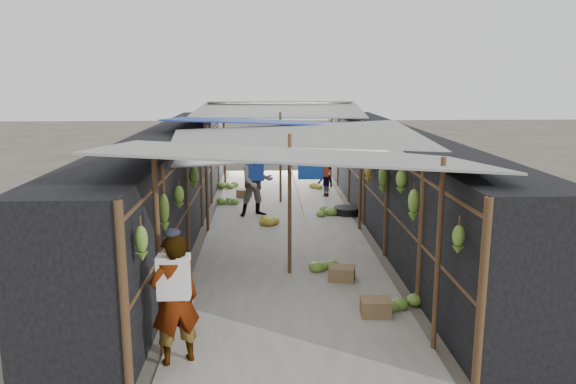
{
  "coord_description": "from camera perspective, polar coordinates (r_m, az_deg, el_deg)",
  "views": [
    {
      "loc": [
        -0.43,
        -6.87,
        3.59
      ],
      "look_at": [
        0.03,
        4.45,
        1.25
      ],
      "focal_mm": 35.0,
      "sensor_mm": 36.0,
      "label": 1
    }
  ],
  "objects": [
    {
      "name": "crate_near",
      "position": [
        10.15,
        5.49,
        -8.3
      ],
      "size": [
        0.52,
        0.46,
        0.27
      ],
      "primitive_type": "cube",
      "rotation": [
        0.0,
        0.0,
        -0.24
      ],
      "color": "olive",
      "rests_on": "ground"
    },
    {
      "name": "hanging_bananas",
      "position": [
        13.46,
        0.76,
        3.36
      ],
      "size": [
        3.96,
        14.19,
        0.85
      ],
      "color": "olive",
      "rests_on": "ground"
    },
    {
      "name": "vendor_elderly",
      "position": [
        7.26,
        -11.43,
        -10.7
      ],
      "size": [
        0.74,
        0.64,
        1.71
      ],
      "primitive_type": "imported",
      "rotation": [
        0.0,
        0.0,
        3.59
      ],
      "color": "white",
      "rests_on": "ground"
    },
    {
      "name": "market_canopy",
      "position": [
        13.77,
        -0.41,
        6.76
      ],
      "size": [
        5.62,
        15.2,
        2.77
      ],
      "color": "brown",
      "rests_on": "ground"
    },
    {
      "name": "floor_bananas",
      "position": [
        13.43,
        1.66,
        -3.14
      ],
      "size": [
        4.02,
        10.22,
        0.35
      ],
      "color": "olive",
      "rests_on": "ground"
    },
    {
      "name": "crate_back",
      "position": [
        16.91,
        -4.45,
        -0.18
      ],
      "size": [
        0.48,
        0.44,
        0.26
      ],
      "primitive_type": "cube",
      "rotation": [
        0.0,
        0.0,
        -0.29
      ],
      "color": "olive",
      "rests_on": "ground"
    },
    {
      "name": "stall_right",
      "position": [
        13.95,
        10.68,
        1.39
      ],
      "size": [
        1.4,
        15.0,
        2.3
      ],
      "primitive_type": "cube",
      "color": "black",
      "rests_on": "ground"
    },
    {
      "name": "vendor_seated",
      "position": [
        16.96,
        3.8,
        1.16
      ],
      "size": [
        0.67,
        0.75,
        1.01
      ],
      "primitive_type": "imported",
      "rotation": [
        0.0,
        0.0,
        -0.98
      ],
      "color": "#524E47",
      "rests_on": "ground"
    },
    {
      "name": "aisle_slab",
      "position": [
        13.85,
        -0.47,
        -3.31
      ],
      "size": [
        3.6,
        16.0,
        0.02
      ],
      "primitive_type": "cube",
      "color": "#9E998E",
      "rests_on": "ground"
    },
    {
      "name": "crate_mid",
      "position": [
        8.82,
        8.9,
        -11.54
      ],
      "size": [
        0.48,
        0.39,
        0.27
      ],
      "primitive_type": "cube",
      "rotation": [
        0.0,
        0.0,
        -0.07
      ],
      "color": "olive",
      "rests_on": "ground"
    },
    {
      "name": "shopper_blue",
      "position": [
        14.55,
        -3.24,
        1.06
      ],
      "size": [
        1.05,
        0.91,
        1.83
      ],
      "primitive_type": "imported",
      "rotation": [
        0.0,
        0.0,
        0.28
      ],
      "color": "#2044A2",
      "rests_on": "ground"
    },
    {
      "name": "ground",
      "position": [
        7.76,
        1.17,
        -15.87
      ],
      "size": [
        80.0,
        80.0,
        0.0
      ],
      "primitive_type": "plane",
      "color": "#6B6356",
      "rests_on": "ground"
    },
    {
      "name": "stall_left",
      "position": [
        13.78,
        -11.78,
        1.22
      ],
      "size": [
        1.4,
        15.0,
        2.3
      ],
      "primitive_type": "cube",
      "color": "black",
      "rests_on": "ground"
    },
    {
      "name": "black_basin",
      "position": [
        14.9,
        5.96,
        -1.94
      ],
      "size": [
        0.67,
        0.67,
        0.2
      ],
      "primitive_type": "cylinder",
      "color": "black",
      "rests_on": "ground"
    }
  ]
}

